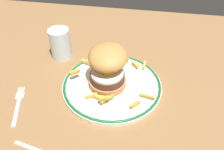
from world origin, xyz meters
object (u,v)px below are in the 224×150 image
(dinner_plate, at_px, (112,85))
(burger, at_px, (108,66))
(fork, at_px, (18,104))
(water_glass, at_px, (61,45))

(dinner_plate, height_order, burger, burger)
(dinner_plate, height_order, fork, dinner_plate)
(water_glass, height_order, fork, water_glass)
(dinner_plate, bearing_deg, burger, 167.50)
(dinner_plate, xyz_separation_m, fork, (-0.24, -0.11, -0.01))
(dinner_plate, relative_size, fork, 2.06)
(dinner_plate, distance_m, burger, 0.07)
(dinner_plate, distance_m, water_glass, 0.24)
(burger, distance_m, water_glass, 0.22)
(burger, relative_size, fork, 0.93)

